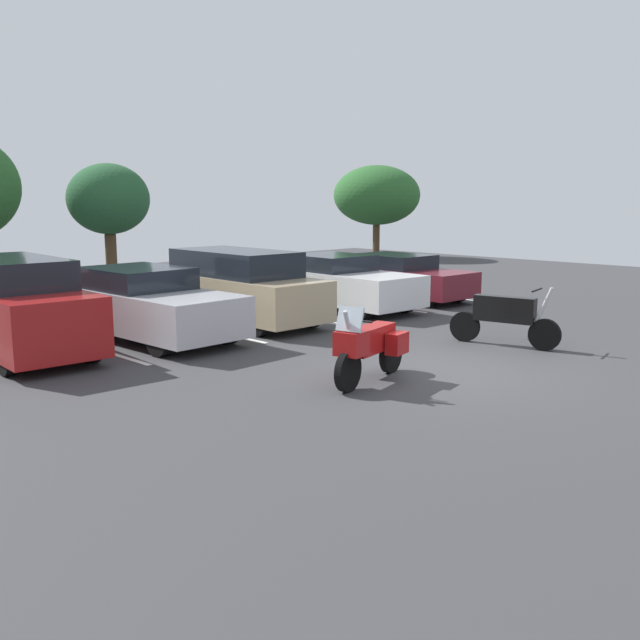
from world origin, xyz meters
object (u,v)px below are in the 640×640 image
object	(u,v)px
motorcycle_touring	(369,345)
car_tan	(240,286)
car_maroon	(400,277)
car_white	(339,283)
car_silver	(147,304)
motorcycle_second	(505,317)
car_red	(16,307)

from	to	relation	value
motorcycle_touring	car_tan	bearing A→B (deg)	70.56
motorcycle_touring	car_maroon	world-z (taller)	motorcycle_touring
motorcycle_touring	car_white	distance (m)	7.95
car_white	car_silver	bearing A→B (deg)	179.41
motorcycle_second	car_red	world-z (taller)	car_red
car_red	motorcycle_touring	bearing A→B (deg)	-63.23
car_red	motorcycle_second	bearing A→B (deg)	-40.73
car_red	car_silver	world-z (taller)	car_red
car_tan	car_white	bearing A→B (deg)	-3.24
car_silver	car_white	xyz separation A→B (m)	(6.01, -0.06, -0.03)
car_silver	car_white	size ratio (longest dim) A/B	0.99
car_white	car_red	bearing A→B (deg)	176.53
car_silver	car_tan	xyz separation A→B (m)	(2.69, 0.13, 0.14)
car_red	car_silver	xyz separation A→B (m)	(2.62, -0.46, -0.18)
motorcycle_touring	motorcycle_second	distance (m)	4.22
motorcycle_second	motorcycle_touring	bearing A→B (deg)	179.26
car_white	motorcycle_touring	bearing A→B (deg)	-133.11
car_tan	car_red	bearing A→B (deg)	176.39
car_red	car_tan	size ratio (longest dim) A/B	1.00
motorcycle_second	car_white	size ratio (longest dim) A/B	0.48
car_silver	car_maroon	bearing A→B (deg)	-0.27
car_white	car_maroon	bearing A→B (deg)	0.46
motorcycle_second	car_maroon	distance (m)	7.06
car_tan	car_maroon	xyz separation A→B (m)	(6.01, -0.17, -0.23)
motorcycle_touring	car_white	bearing A→B (deg)	46.89
car_red	car_tan	distance (m)	5.32
car_tan	motorcycle_touring	bearing A→B (deg)	-109.44
motorcycle_second	car_silver	xyz separation A→B (m)	(-4.79, 5.92, 0.15)
motorcycle_second	car_red	xyz separation A→B (m)	(-7.41, 6.38, 0.33)
car_maroon	car_red	bearing A→B (deg)	177.47
car_red	car_tan	xyz separation A→B (m)	(5.31, -0.33, -0.04)
car_red	car_white	xyz separation A→B (m)	(8.62, -0.52, -0.21)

